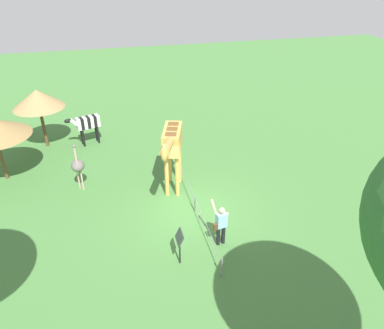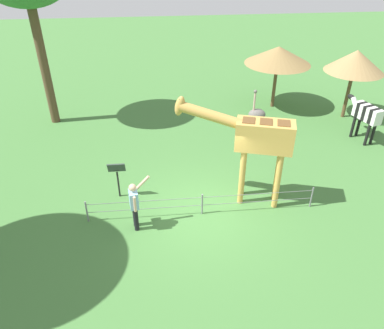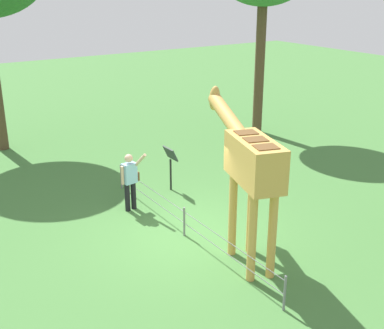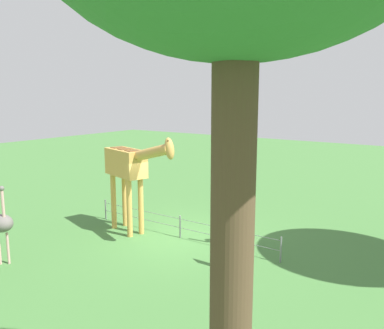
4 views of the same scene
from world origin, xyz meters
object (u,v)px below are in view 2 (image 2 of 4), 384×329
ostrich (257,115)px  shade_hut_near (355,61)px  visitor (134,203)px  zebra (366,114)px  info_sign (117,172)px  shade_hut_far (278,55)px  giraffe (255,139)px

ostrich → shade_hut_near: size_ratio=0.72×
visitor → zebra: bearing=-153.9°
visitor → info_sign: size_ratio=1.28×
shade_hut_far → info_sign: bearing=43.0°
zebra → shade_hut_far: shade_hut_far is taller
giraffe → ostrich: bearing=-106.4°
shade_hut_far → info_sign: shade_hut_far is taller
visitor → ostrich: bearing=-134.5°
visitor → ostrich: 6.85m
shade_hut_near → shade_hut_far: bearing=-26.9°
info_sign → giraffe: bearing=171.9°
giraffe → visitor: giraffe is taller
ostrich → info_sign: ostrich is taller
zebra → info_sign: size_ratio=1.37×
zebra → ostrich: (4.43, -0.36, 0.01)m
visitor → zebra: size_ratio=0.93×
giraffe → shade_hut_far: bearing=-111.7°
shade_hut_near → ostrich: bearing=21.5°
ostrich → shade_hut_near: (-4.71, -1.85, 1.47)m
shade_hut_near → visitor: bearing=35.3°
giraffe → visitor: bearing=15.2°
visitor → ostrich: size_ratio=0.75×
shade_hut_far → info_sign: size_ratio=2.34×
visitor → giraffe: bearing=-164.8°
zebra → shade_hut_near: shade_hut_near is taller
shade_hut_near → shade_hut_far: size_ratio=1.01×
ostrich → shade_hut_far: bearing=-117.3°
ostrich → shade_hut_near: bearing=-158.5°
visitor → info_sign: bearing=-69.6°
zebra → info_sign: bearing=16.6°
shade_hut_near → info_sign: (10.10, 5.14, -1.69)m
shade_hut_near → shade_hut_far: (2.98, -1.51, -0.10)m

